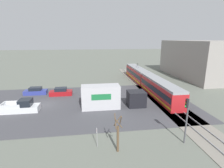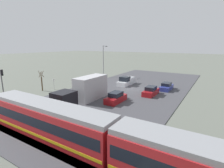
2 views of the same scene
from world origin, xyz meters
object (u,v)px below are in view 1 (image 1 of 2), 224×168
light_rail_tram (147,80)px  sedan_car_2 (95,96)px  traffic_light_pole (187,115)px  sedan_car_0 (61,92)px  sedan_car_1 (36,91)px  street_tree (118,135)px  no_parking_sign (97,136)px  box_truck (110,97)px  pickup_truck (22,107)px

light_rail_tram → sedan_car_2: bearing=-59.8°
sedan_car_2 → traffic_light_pole: (15.38, 8.76, 2.56)m
sedan_car_0 → sedan_car_1: bearing=74.9°
light_rail_tram → sedan_car_2: size_ratio=7.13×
traffic_light_pole → street_tree: bearing=-86.9°
street_tree → no_parking_sign: 2.31m
box_truck → pickup_truck: bearing=-90.9°
street_tree → pickup_truck: bearing=-132.0°
traffic_light_pole → no_parking_sign: (-0.64, -9.29, -2.00)m
sedan_car_1 → sedan_car_2: size_ratio=1.03×
box_truck → sedan_car_2: size_ratio=2.41×
sedan_car_1 → street_tree: 24.42m
sedan_car_0 → pickup_truck: bearing=146.9°
sedan_car_1 → traffic_light_pole: 28.85m
street_tree → sedan_car_2: bearing=-174.6°
box_truck → traffic_light_pole: size_ratio=2.04×
sedan_car_0 → sedan_car_2: 7.42m
sedan_car_2 → sedan_car_0: bearing=63.7°
traffic_light_pole → street_tree: traffic_light_pole is taller
pickup_truck → no_parking_sign: bearing=45.9°
sedan_car_0 → no_parking_sign: no_parking_sign is taller
light_rail_tram → sedan_car_2: (7.11, -12.22, -0.94)m
light_rail_tram → box_truck: size_ratio=2.95×
sedan_car_0 → sedan_car_1: size_ratio=0.99×
box_truck → pickup_truck: size_ratio=1.93×
box_truck → pickup_truck: 13.62m
sedan_car_0 → no_parking_sign: (18.04, 6.12, 0.58)m
box_truck → sedan_car_0: (-7.63, -8.75, -1.09)m
sedan_car_1 → traffic_light_pole: traffic_light_pole is taller
light_rail_tram → sedan_car_2: 14.17m
light_rail_tram → sedan_car_0: 19.27m
light_rail_tram → street_tree: size_ratio=7.70×
pickup_truck → street_tree: size_ratio=1.35×
sedan_car_0 → street_tree: street_tree is taller
light_rail_tram → street_tree: light_rail_tram is taller
light_rail_tram → no_parking_sign: size_ratio=14.42×
sedan_car_0 → sedan_car_1: sedan_car_0 is taller
sedan_car_0 → traffic_light_pole: bearing=-140.5°
box_truck → no_parking_sign: box_truck is taller
sedan_car_0 → traffic_light_pole: 24.35m
box_truck → sedan_car_2: box_truck is taller
box_truck → sedan_car_1: bearing=-123.0°
sedan_car_2 → traffic_light_pole: traffic_light_pole is taller
sedan_car_2 → street_tree: size_ratio=1.08×
street_tree → sedan_car_0: bearing=-156.9°
pickup_truck → sedan_car_2: 12.20m
sedan_car_2 → street_tree: (15.78, 1.48, 1.07)m
pickup_truck → sedan_car_1: pickup_truck is taller
sedan_car_0 → light_rail_tram: bearing=-78.5°
light_rail_tram → box_truck: (11.45, -10.12, 0.13)m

